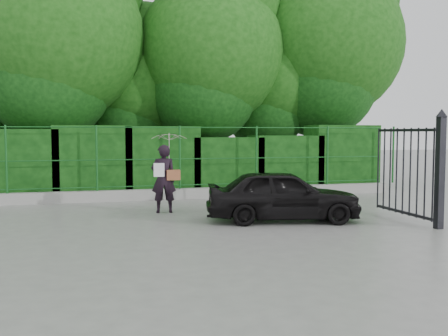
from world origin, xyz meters
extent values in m
plane|color=gray|center=(0.00, 0.00, 0.00)|extent=(80.00, 80.00, 0.00)
cube|color=#9E9E99|center=(0.00, 4.50, 0.15)|extent=(14.00, 0.25, 0.30)
cylinder|color=#14501B|center=(-4.20, 4.50, 1.20)|extent=(0.06, 0.06, 1.80)
cylinder|color=#14501B|center=(-1.90, 4.50, 1.20)|extent=(0.06, 0.06, 1.80)
cylinder|color=#14501B|center=(0.40, 4.50, 1.20)|extent=(0.06, 0.06, 1.80)
cylinder|color=#14501B|center=(2.70, 4.50, 1.20)|extent=(0.06, 0.06, 1.80)
cylinder|color=#14501B|center=(5.00, 4.50, 1.20)|extent=(0.06, 0.06, 1.80)
cylinder|color=#14501B|center=(7.30, 4.50, 1.20)|extent=(0.06, 0.06, 1.80)
cylinder|color=#14501B|center=(0.00, 4.50, 0.40)|extent=(13.60, 0.03, 0.03)
cylinder|color=#14501B|center=(0.00, 4.50, 1.15)|extent=(13.60, 0.03, 0.03)
cylinder|color=#14501B|center=(0.00, 4.50, 2.05)|extent=(13.60, 0.03, 0.03)
cube|color=black|center=(-4.00, 5.50, 1.00)|extent=(2.20, 1.20, 2.00)
cube|color=black|center=(-2.00, 5.50, 1.05)|extent=(2.20, 1.20, 2.11)
cube|color=black|center=(0.00, 5.50, 1.04)|extent=(2.20, 1.20, 2.09)
cube|color=black|center=(2.00, 5.50, 0.88)|extent=(2.20, 1.20, 1.76)
cube|color=black|center=(4.00, 5.50, 0.90)|extent=(2.20, 1.20, 1.81)
cube|color=black|center=(6.00, 5.50, 1.07)|extent=(2.20, 1.20, 2.15)
cylinder|color=black|center=(-3.00, 7.20, 2.25)|extent=(0.36, 0.36, 4.50)
sphere|color=#14470F|center=(-3.00, 7.20, 4.95)|extent=(5.40, 5.40, 5.40)
cylinder|color=black|center=(-0.50, 8.50, 1.62)|extent=(0.36, 0.36, 3.25)
sphere|color=#14470F|center=(-0.50, 8.50, 3.58)|extent=(3.90, 3.90, 3.90)
cylinder|color=black|center=(2.00, 7.50, 2.12)|extent=(0.36, 0.36, 4.25)
sphere|color=#14470F|center=(2.00, 7.50, 4.68)|extent=(5.10, 5.10, 5.10)
cylinder|color=black|center=(4.50, 8.20, 1.75)|extent=(0.36, 0.36, 3.50)
sphere|color=#14470F|center=(4.50, 8.20, 3.85)|extent=(4.20, 4.20, 4.20)
cylinder|color=black|center=(6.50, 7.80, 2.38)|extent=(0.36, 0.36, 4.75)
sphere|color=#14470F|center=(6.50, 7.80, 5.23)|extent=(5.70, 5.70, 5.70)
cube|color=black|center=(4.60, -1.20, 1.10)|extent=(0.14, 0.14, 2.20)
cone|color=black|center=(4.60, -1.20, 2.28)|extent=(0.22, 0.22, 0.16)
cube|color=black|center=(4.60, -0.05, 0.15)|extent=(0.05, 2.00, 0.06)
cube|color=black|center=(4.60, -0.05, 1.95)|extent=(0.05, 2.00, 0.06)
cylinder|color=black|center=(4.60, -1.00, 1.05)|extent=(0.04, 0.04, 1.90)
cylinder|color=black|center=(4.60, -0.75, 1.05)|extent=(0.04, 0.04, 1.90)
cylinder|color=black|center=(4.60, -0.50, 1.05)|extent=(0.04, 0.04, 1.90)
cylinder|color=black|center=(4.60, -0.25, 1.05)|extent=(0.04, 0.04, 1.90)
cylinder|color=black|center=(4.60, 0.00, 1.05)|extent=(0.04, 0.04, 1.90)
cylinder|color=black|center=(4.60, 0.25, 1.05)|extent=(0.04, 0.04, 1.90)
cylinder|color=black|center=(4.60, 0.50, 1.05)|extent=(0.04, 0.04, 1.90)
cylinder|color=black|center=(4.60, 0.75, 1.05)|extent=(0.04, 0.04, 1.90)
cylinder|color=black|center=(4.60, 1.00, 1.05)|extent=(0.04, 0.04, 1.90)
imported|color=black|center=(-0.38, 2.17, 0.81)|extent=(0.61, 0.42, 1.61)
imported|color=beige|center=(-0.23, 2.22, 1.51)|extent=(0.86, 0.88, 0.79)
cube|color=#985432|center=(-0.16, 2.09, 0.90)|extent=(0.32, 0.15, 0.24)
cube|color=white|center=(-0.50, 2.05, 1.03)|extent=(0.25, 0.02, 0.32)
imported|color=black|center=(1.94, 0.42, 0.56)|extent=(3.47, 1.94, 1.12)
camera|label=1|loc=(-1.95, -9.56, 1.88)|focal=40.00mm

